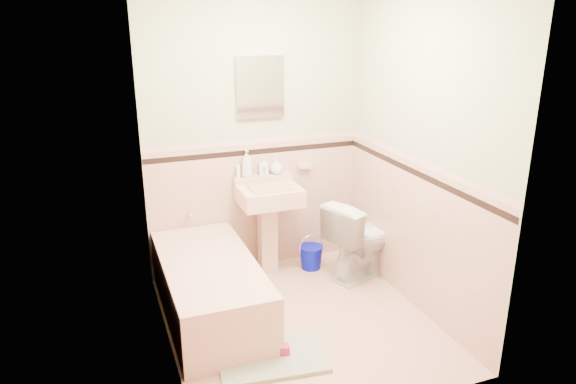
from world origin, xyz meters
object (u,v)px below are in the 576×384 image
object	(u,v)px
sink	(270,231)
shoe	(278,350)
bathtub	(210,290)
soap_bottle_mid	(263,166)
medicine_cabinet	(260,87)
soap_bottle_right	(276,166)
toilet	(363,238)
soap_bottle_left	(247,163)
bucket	(311,257)

from	to	relation	value
sink	shoe	distance (m)	1.34
bathtub	soap_bottle_mid	xyz separation A→B (m)	(0.69, 0.71, 0.77)
medicine_cabinet	soap_bottle_mid	size ratio (longest dim) A/B	3.11
soap_bottle_mid	sink	bearing A→B (deg)	-92.37
soap_bottle_right	toilet	bearing A→B (deg)	-37.36
soap_bottle_left	soap_bottle_right	world-z (taller)	soap_bottle_left
shoe	sink	bearing A→B (deg)	83.68
soap_bottle_right	toilet	world-z (taller)	soap_bottle_right
soap_bottle_left	bucket	distance (m)	1.09
medicine_cabinet	toilet	xyz separation A→B (m)	(0.79, -0.53, -1.33)
bathtub	toilet	bearing A→B (deg)	8.20
soap_bottle_left	soap_bottle_right	distance (m)	0.29
sink	shoe	xyz separation A→B (m)	(-0.36, -1.24, -0.36)
medicine_cabinet	bucket	size ratio (longest dim) A/B	2.38
bathtub	soap_bottle_mid	bearing A→B (deg)	45.92
bathtub	soap_bottle_right	bearing A→B (deg)	41.12
soap_bottle_mid	medicine_cabinet	bearing A→B (deg)	103.94
soap_bottle_right	shoe	xyz separation A→B (m)	(-0.50, -1.42, -0.92)
bathtub	soap_bottle_mid	world-z (taller)	soap_bottle_mid
sink	shoe	bearing A→B (deg)	-106.29
soap_bottle_left	bathtub	bearing A→B (deg)	-126.75
bathtub	soap_bottle_left	world-z (taller)	soap_bottle_left
sink	soap_bottle_left	world-z (taller)	soap_bottle_left
toilet	bucket	size ratio (longest dim) A/B	3.30
sink	medicine_cabinet	xyz separation A→B (m)	(0.00, 0.21, 1.28)
sink	toilet	size ratio (longest dim) A/B	1.15
sink	toilet	xyz separation A→B (m)	(0.79, -0.32, -0.05)
soap_bottle_left	soap_bottle_mid	xyz separation A→B (m)	(0.16, 0.00, -0.04)
bucket	soap_bottle_left	bearing A→B (deg)	158.86
toilet	shoe	world-z (taller)	toilet
soap_bottle_right	shoe	bearing A→B (deg)	-109.24
soap_bottle_mid	shoe	xyz separation A→B (m)	(-0.37, -1.42, -0.93)
toilet	shoe	xyz separation A→B (m)	(-1.15, -0.92, -0.31)
soap_bottle_left	soap_bottle_right	bearing A→B (deg)	0.00
soap_bottle_left	shoe	bearing A→B (deg)	-98.52
sink	soap_bottle_left	bearing A→B (deg)	129.78
soap_bottle_right	soap_bottle_mid	bearing A→B (deg)	180.00
bucket	sink	bearing A→B (deg)	175.34
medicine_cabinet	soap_bottle_right	world-z (taller)	medicine_cabinet
soap_bottle_right	medicine_cabinet	bearing A→B (deg)	167.32
soap_bottle_right	bucket	distance (m)	0.93
soap_bottle_mid	toilet	world-z (taller)	soap_bottle_mid
soap_bottle_right	toilet	size ratio (longest dim) A/B	0.21
sink	bucket	bearing A→B (deg)	-4.66
shoe	soap_bottle_mid	bearing A→B (deg)	85.37
soap_bottle_left	soap_bottle_mid	distance (m)	0.16
bathtub	medicine_cabinet	size ratio (longest dim) A/B	2.81
sink	bucket	xyz separation A→B (m)	(0.40, -0.03, -0.31)
shoe	soap_bottle_left	bearing A→B (deg)	91.44
soap_bottle_mid	soap_bottle_right	bearing A→B (deg)	0.00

